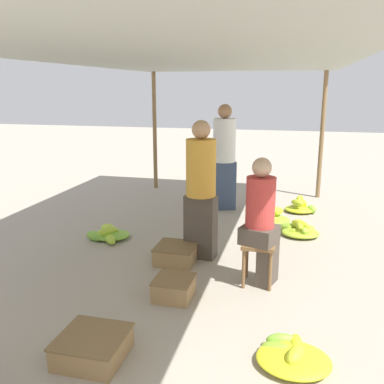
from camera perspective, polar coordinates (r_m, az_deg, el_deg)
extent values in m
cylinder|color=olive|center=(8.77, -4.99, 8.05)|extent=(0.08, 0.08, 2.34)
cylinder|color=olive|center=(8.31, 16.93, 7.18)|extent=(0.08, 0.08, 2.34)
cube|color=#9EA399|center=(4.95, -0.16, 17.42)|extent=(3.65, 7.32, 0.04)
cube|color=brown|center=(4.56, 8.90, -6.92)|extent=(0.34, 0.34, 0.04)
cylinder|color=brown|center=(4.53, 6.89, -10.16)|extent=(0.04, 0.04, 0.43)
cylinder|color=brown|center=(4.51, 10.37, -10.41)|extent=(0.04, 0.04, 0.43)
cylinder|color=brown|center=(4.78, 7.31, -8.86)|extent=(0.04, 0.04, 0.43)
cylinder|color=brown|center=(4.76, 10.60, -9.09)|extent=(0.04, 0.04, 0.43)
cube|color=#4C4238|center=(4.66, 10.04, -9.32)|extent=(0.23, 0.33, 0.47)
cube|color=#4C4238|center=(4.52, 8.95, -5.62)|extent=(0.43, 0.43, 0.18)
cylinder|color=#BF3833|center=(4.42, 9.12, -1.34)|extent=(0.38, 0.38, 0.52)
sphere|color=tan|center=(4.34, 9.31, 3.26)|extent=(0.20, 0.20, 0.20)
ellipsoid|color=#72B238|center=(6.01, -12.81, -5.75)|extent=(0.29, 0.18, 0.14)
ellipsoid|color=#A3C62F|center=(6.18, -11.20, -5.02)|extent=(0.32, 0.29, 0.13)
ellipsoid|color=#A1C52F|center=(6.00, -11.18, -5.27)|extent=(0.28, 0.33, 0.12)
ellipsoid|color=#ABC92D|center=(6.23, -11.08, -4.84)|extent=(0.32, 0.28, 0.14)
ellipsoid|color=#99C131|center=(5.86, -10.82, -6.25)|extent=(0.27, 0.30, 0.11)
ellipsoid|color=#79B536|center=(6.07, -10.76, -5.62)|extent=(0.53, 0.46, 0.10)
ellipsoid|color=#9AC231|center=(6.17, 14.89, -4.94)|extent=(0.17, 0.26, 0.13)
ellipsoid|color=#B7CD2B|center=(6.23, 14.22, -4.25)|extent=(0.13, 0.33, 0.11)
ellipsoid|color=#89BB34|center=(6.38, 13.05, -4.63)|extent=(0.36, 0.22, 0.13)
ellipsoid|color=#9DC330|center=(6.33, 13.42, -4.68)|extent=(0.27, 0.22, 0.12)
ellipsoid|color=#B1CB2C|center=(6.17, 14.05, -5.32)|extent=(0.29, 0.11, 0.14)
ellipsoid|color=#C7D428|center=(6.21, 14.28, -4.27)|extent=(0.31, 0.30, 0.13)
ellipsoid|color=#A7C72E|center=(6.28, 15.21, -4.95)|extent=(0.27, 0.33, 0.13)
ellipsoid|color=#A3C52F|center=(6.24, 14.26, -5.28)|extent=(0.52, 0.46, 0.10)
ellipsoid|color=#80B835|center=(3.72, 11.86, -18.84)|extent=(0.27, 0.15, 0.12)
ellipsoid|color=#8FBD33|center=(3.62, 11.65, -19.99)|extent=(0.33, 0.23, 0.10)
ellipsoid|color=yellow|center=(3.69, 13.73, -19.25)|extent=(0.11, 0.30, 0.10)
ellipsoid|color=#C1D12A|center=(3.50, 13.64, -20.47)|extent=(0.20, 0.26, 0.13)
ellipsoid|color=yellow|center=(3.55, 13.39, -20.93)|extent=(0.57, 0.50, 0.10)
ellipsoid|color=yellow|center=(6.73, 10.58, -2.71)|extent=(0.29, 0.12, 0.09)
ellipsoid|color=#A7C72E|center=(6.75, 10.36, -3.03)|extent=(0.27, 0.23, 0.09)
ellipsoid|color=#CAD528|center=(6.76, 11.02, -2.54)|extent=(0.32, 0.28, 0.13)
ellipsoid|color=#B3CC2C|center=(6.59, 10.67, -3.73)|extent=(0.30, 0.30, 0.10)
ellipsoid|color=#BED02A|center=(6.70, 10.08, -2.45)|extent=(0.32, 0.16, 0.11)
ellipsoid|color=#8FBE32|center=(6.75, 10.54, -3.61)|extent=(0.57, 0.50, 0.10)
ellipsoid|color=#C5D329|center=(7.36, 14.18, -1.01)|extent=(0.16, 0.24, 0.15)
ellipsoid|color=#BACF2B|center=(7.28, 13.84, -1.40)|extent=(0.24, 0.22, 0.11)
ellipsoid|color=yellow|center=(7.54, 14.45, -1.40)|extent=(0.24, 0.32, 0.13)
ellipsoid|color=#87BA34|center=(7.39, 15.66, -2.23)|extent=(0.20, 0.25, 0.13)
ellipsoid|color=yellow|center=(7.45, 14.25, -1.35)|extent=(0.16, 0.24, 0.14)
ellipsoid|color=#C6D429|center=(7.41, 14.12, -2.24)|extent=(0.49, 0.43, 0.10)
cube|color=#9E7A4C|center=(5.18, -2.12, -8.32)|extent=(0.45, 0.45, 0.19)
cube|color=brown|center=(5.14, -2.13, -7.23)|extent=(0.47, 0.47, 0.02)
cube|color=#9E7A4C|center=(4.36, -2.42, -12.78)|extent=(0.37, 0.37, 0.19)
cube|color=brown|center=(4.32, -2.44, -11.53)|extent=(0.38, 0.38, 0.02)
cube|color=#9E7A4C|center=(3.59, -13.10, -19.60)|extent=(0.49, 0.49, 0.18)
cube|color=brown|center=(3.54, -13.19, -18.25)|extent=(0.51, 0.51, 0.02)
cube|color=#384766|center=(7.31, 4.23, 0.88)|extent=(0.45, 0.34, 0.83)
cylinder|color=white|center=(7.17, 4.34, 6.90)|extent=(0.49, 0.49, 0.72)
sphere|color=#9E704C|center=(7.13, 4.41, 10.69)|extent=(0.23, 0.23, 0.23)
cube|color=#4C4238|center=(5.24, 1.17, -4.63)|extent=(0.40, 0.26, 0.78)
cylinder|color=gold|center=(5.05, 1.21, 3.24)|extent=(0.40, 0.40, 0.68)
sphere|color=tan|center=(4.99, 1.23, 8.32)|extent=(0.22, 0.22, 0.22)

